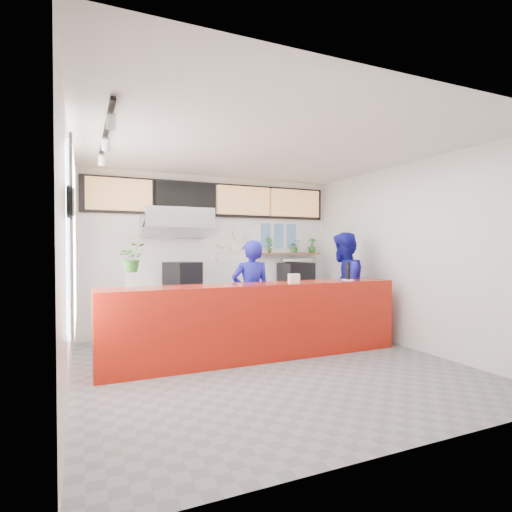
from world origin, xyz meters
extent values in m
plane|color=slate|center=(0.00, 0.00, 0.00)|extent=(5.00, 5.00, 0.00)
plane|color=silver|center=(0.00, 0.00, 3.00)|extent=(5.00, 5.00, 0.00)
plane|color=white|center=(0.00, 2.50, 1.50)|extent=(5.00, 0.00, 5.00)
plane|color=white|center=(-2.50, 0.00, 1.50)|extent=(0.00, 5.00, 5.00)
plane|color=white|center=(2.50, 0.00, 1.50)|extent=(0.00, 5.00, 5.00)
cube|color=#AA190C|center=(0.00, 0.40, 0.55)|extent=(4.50, 0.60, 1.10)
cube|color=beige|center=(0.00, 2.49, 2.60)|extent=(5.00, 0.02, 0.80)
cube|color=#B2B5BA|center=(-0.80, 2.20, 0.45)|extent=(1.80, 0.60, 0.90)
cube|color=black|center=(-0.69, 2.20, 1.13)|extent=(0.69, 0.69, 0.47)
cube|color=#B2B5BA|center=(-0.80, 2.15, 2.15)|extent=(1.20, 0.70, 0.35)
cube|color=#B2B5BA|center=(-0.80, 2.15, 1.95)|extent=(1.20, 0.69, 0.31)
cube|color=#B2B5BA|center=(1.50, 2.20, 0.45)|extent=(1.80, 0.60, 0.90)
cube|color=black|center=(1.66, 2.20, 1.11)|extent=(0.70, 0.55, 0.41)
cube|color=#B6B7BD|center=(1.66, 2.20, 1.38)|extent=(0.71, 0.60, 0.06)
cube|color=brown|center=(1.60, 2.40, 1.50)|extent=(1.40, 0.18, 0.04)
cube|color=tan|center=(-1.75, 2.38, 2.55)|extent=(1.10, 0.10, 0.55)
cube|color=black|center=(-0.59, 2.38, 2.55)|extent=(1.10, 0.10, 0.55)
cube|color=tan|center=(0.57, 2.38, 2.55)|extent=(1.10, 0.10, 0.55)
cube|color=tan|center=(1.73, 2.38, 2.55)|extent=(1.10, 0.10, 0.55)
cube|color=black|center=(0.00, 2.46, 2.55)|extent=(4.80, 0.04, 0.65)
cube|color=silver|center=(-2.47, 0.30, 1.70)|extent=(0.04, 2.20, 1.90)
cube|color=#B2B5BA|center=(-2.45, 0.30, 1.70)|extent=(0.03, 2.30, 2.00)
cylinder|color=black|center=(-2.46, -0.90, 2.05)|extent=(0.05, 0.30, 0.30)
cylinder|color=white|center=(-2.43, -0.90, 2.05)|extent=(0.02, 0.26, 0.26)
cube|color=black|center=(-2.10, 0.00, 2.94)|extent=(0.05, 2.40, 0.04)
cylinder|color=silver|center=(0.15, 2.47, 1.75)|extent=(0.24, 0.03, 0.24)
cylinder|color=silver|center=(0.45, 2.47, 1.65)|extent=(0.24, 0.03, 0.24)
cylinder|color=silver|center=(0.15, 2.47, 1.45)|extent=(0.24, 0.03, 0.24)
cylinder|color=silver|center=(0.50, 2.47, 1.90)|extent=(0.24, 0.03, 0.24)
cube|color=#598CBF|center=(1.10, 2.48, 2.00)|extent=(0.20, 0.02, 0.25)
cube|color=#598CBF|center=(1.40, 2.48, 2.00)|extent=(0.20, 0.02, 0.25)
cube|color=#598CBF|center=(1.70, 2.48, 2.00)|extent=(0.20, 0.02, 0.25)
cube|color=#598CBF|center=(1.10, 2.48, 1.75)|extent=(0.20, 0.02, 0.25)
cube|color=#598CBF|center=(1.40, 2.48, 1.75)|extent=(0.20, 0.02, 0.25)
cube|color=#598CBF|center=(1.70, 2.48, 1.75)|extent=(0.20, 0.02, 0.25)
imported|color=#15148F|center=(0.12, 0.95, 0.87)|extent=(0.69, 0.51, 1.75)
imported|color=#15148F|center=(1.84, 0.85, 0.95)|extent=(1.17, 1.12, 1.89)
imported|color=#286824|center=(1.15, 2.40, 1.68)|extent=(0.18, 0.12, 0.32)
imported|color=#286824|center=(1.73, 2.40, 1.65)|extent=(0.25, 0.22, 0.26)
imported|color=#286824|center=(2.16, 2.40, 1.67)|extent=(0.22, 0.21, 0.31)
cylinder|color=white|center=(-1.78, 0.33, 1.21)|extent=(0.21, 0.21, 0.22)
imported|color=#286824|center=(-1.78, 0.33, 1.50)|extent=(0.35, 0.31, 0.37)
cube|color=white|center=(0.55, 0.30, 1.17)|extent=(0.17, 0.12, 0.14)
cylinder|color=white|center=(1.57, 0.36, 1.11)|extent=(0.26, 0.26, 0.01)
cylinder|color=black|center=(1.57, 0.36, 1.26)|extent=(0.09, 0.09, 0.28)
camera|label=1|loc=(-2.37, -4.92, 1.64)|focal=28.00mm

